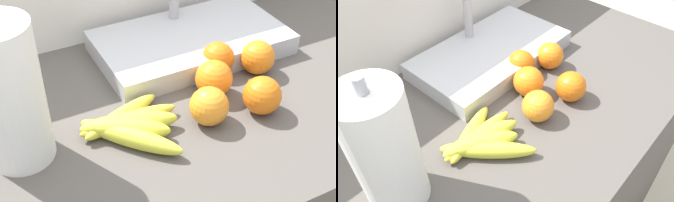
{
  "view_description": "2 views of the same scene",
  "coord_description": "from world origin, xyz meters",
  "views": [
    {
      "loc": [
        -0.26,
        -0.66,
        1.55
      ],
      "look_at": [
        0.06,
        -0.03,
        0.98
      ],
      "focal_mm": 50.87,
      "sensor_mm": 36.0,
      "label": 1
    },
    {
      "loc": [
        -0.35,
        -0.4,
        1.53
      ],
      "look_at": [
        0.1,
        0.0,
        0.97
      ],
      "focal_mm": 36.45,
      "sensor_mm": 36.0,
      "label": 2
    }
  ],
  "objects": [
    {
      "name": "orange_back_left",
      "position": [
        0.12,
        -0.07,
        0.98
      ],
      "size": [
        0.08,
        0.08,
        0.08
      ],
      "primitive_type": "sphere",
      "color": "orange",
      "rests_on": "counter"
    },
    {
      "name": "sink_basin",
      "position": [
        0.21,
        0.17,
        0.97
      ],
      "size": [
        0.44,
        0.25,
        0.22
      ],
      "color": "#B7BABF",
      "rests_on": "counter"
    },
    {
      "name": "paper_towel_roll",
      "position": [
        -0.22,
        0.0,
        1.08
      ],
      "size": [
        0.11,
        0.11,
        0.29
      ],
      "color": "white",
      "rests_on": "counter"
    },
    {
      "name": "wall_back",
      "position": [
        0.0,
        0.35,
        0.65
      ],
      "size": [
        1.86,
        0.06,
        1.3
      ],
      "primitive_type": "cube",
      "color": "silver",
      "rests_on": "ground"
    },
    {
      "name": "orange_front",
      "position": [
        0.23,
        0.07,
        0.98
      ],
      "size": [
        0.07,
        0.07,
        0.07
      ],
      "primitive_type": "sphere",
      "color": "orange",
      "rests_on": "counter"
    },
    {
      "name": "orange_right",
      "position": [
        0.18,
        0.0,
        0.98
      ],
      "size": [
        0.08,
        0.08,
        0.08
      ],
      "primitive_type": "sphere",
      "color": "orange",
      "rests_on": "counter"
    },
    {
      "name": "banana_bunch",
      "position": [
        -0.03,
        -0.03,
        0.96
      ],
      "size": [
        0.2,
        0.2,
        0.04
      ],
      "color": "gold",
      "rests_on": "counter"
    },
    {
      "name": "orange_far_right",
      "position": [
        0.23,
        -0.09,
        0.98
      ],
      "size": [
        0.08,
        0.08,
        0.08
      ],
      "primitive_type": "sphere",
      "color": "orange",
      "rests_on": "counter"
    },
    {
      "name": "orange_back_right",
      "position": [
        0.3,
        0.03,
        0.98
      ],
      "size": [
        0.08,
        0.08,
        0.08
      ],
      "primitive_type": "sphere",
      "color": "orange",
      "rests_on": "counter"
    }
  ]
}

